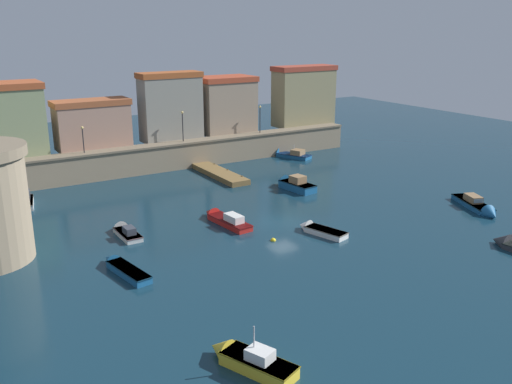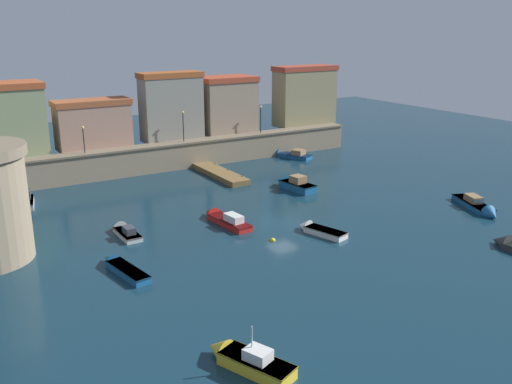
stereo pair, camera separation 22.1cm
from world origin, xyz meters
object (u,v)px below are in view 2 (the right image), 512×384
quay_lamp_1 (183,122)px  moored_boat_4 (479,207)px  moored_boat_7 (125,231)px  mooring_buoy_0 (273,241)px  moored_boat_3 (224,219)px  moored_boat_5 (293,184)px  moored_boat_0 (288,154)px  quay_lamp_2 (261,115)px  moored_boat_8 (121,267)px  moored_boat_2 (26,199)px  quay_lamp_0 (83,135)px  moored_boat_1 (318,230)px  moored_boat_9 (245,359)px

quay_lamp_1 → moored_boat_4: (17.67, -31.20, -5.56)m
moored_boat_7 → mooring_buoy_0: bearing=-129.0°
moored_boat_3 → moored_boat_5: size_ratio=1.17×
moored_boat_5 → moored_boat_0: bearing=-39.7°
moored_boat_4 → mooring_buoy_0: 22.24m
quay_lamp_1 → moored_boat_4: quay_lamp_1 is taller
quay_lamp_2 → mooring_buoy_0: size_ratio=7.86×
moored_boat_8 → mooring_buoy_0: moored_boat_8 is taller
moored_boat_2 → moored_boat_8: 21.35m
moored_boat_3 → quay_lamp_1: bearing=-20.6°
quay_lamp_1 → quay_lamp_0: bearing=180.0°
moored_boat_7 → mooring_buoy_0: size_ratio=10.00×
quay_lamp_1 → moored_boat_8: quay_lamp_1 is taller
moored_boat_1 → moored_boat_5: bearing=-42.1°
quay_lamp_0 → moored_boat_2: bearing=-144.9°
quay_lamp_2 → moored_boat_1: 30.60m
moored_boat_4 → moored_boat_2: bearing=-101.6°
quay_lamp_2 → moored_boat_2: quay_lamp_2 is taller
moored_boat_1 → moored_boat_5: moored_boat_5 is taller
quay_lamp_1 → moored_boat_9: size_ratio=0.69×
quay_lamp_2 → moored_boat_1: size_ratio=0.74×
quay_lamp_1 → moored_boat_3: (-5.63, -21.14, -5.54)m
quay_lamp_1 → moored_boat_7: quay_lamp_1 is taller
quay_lamp_0 → moored_boat_0: 27.82m
quay_lamp_1 → moored_boat_5: bearing=-67.8°
moored_boat_7 → mooring_buoy_0: (10.29, -8.06, -0.31)m
moored_boat_2 → moored_boat_4: size_ratio=0.74×
quay_lamp_1 → moored_boat_3: 22.57m
moored_boat_1 → quay_lamp_2: bearing=-38.3°
moored_boat_9 → moored_boat_7: bearing=-24.6°
moored_boat_2 → moored_boat_7: moored_boat_2 is taller
moored_boat_0 → mooring_buoy_0: size_ratio=13.12×
moored_boat_7 → moored_boat_8: (-2.70, -7.27, -0.01)m
quay_lamp_0 → quay_lamp_1: bearing=0.0°
moored_boat_9 → moored_boat_1: bearing=-70.2°
moored_boat_3 → moored_boat_7: moored_boat_3 is taller
quay_lamp_1 → quay_lamp_2: 11.52m
quay_lamp_0 → quay_lamp_1: size_ratio=0.80×
quay_lamp_0 → quay_lamp_1: quay_lamp_1 is taller
moored_boat_1 → moored_boat_2: 30.33m
moored_boat_1 → moored_boat_8: size_ratio=0.82×
moored_boat_2 → moored_boat_7: 15.01m
moored_boat_2 → moored_boat_5: bearing=-99.3°
moored_boat_5 → moored_boat_7: moored_boat_5 is taller
moored_boat_0 → moored_boat_1: 29.55m
moored_boat_4 → mooring_buoy_0: moored_boat_4 is taller
moored_boat_8 → mooring_buoy_0: (12.99, -0.79, -0.29)m
moored_boat_3 → moored_boat_5: 13.23m
moored_boat_1 → mooring_buoy_0: (-4.39, 0.50, -0.29)m
quay_lamp_2 → moored_boat_9: bearing=-122.8°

